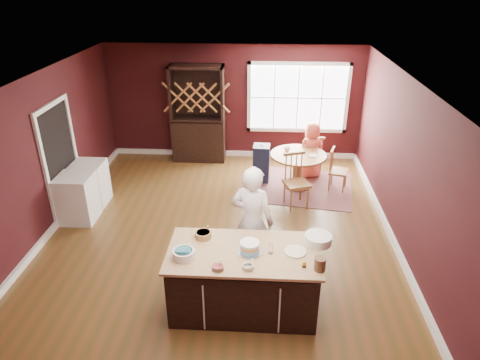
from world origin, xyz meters
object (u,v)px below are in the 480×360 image
chair_north (314,153)px  dryer (90,183)px  hutch (198,114)px  chair_east (339,170)px  washer (77,198)px  chair_south (297,181)px  baker (252,221)px  high_chair (261,163)px  layer_cake (250,247)px  kitchen_island (243,281)px  toddler (263,144)px  dining_table (298,164)px  seated_woman (311,150)px

chair_north → dryer: 4.82m
chair_north → hutch: (-2.69, 0.59, 0.68)m
chair_east → washer: (-4.94, -1.51, -0.01)m
chair_east → chair_south: bearing=147.5°
baker → high_chair: 3.18m
high_chair → dryer: size_ratio=0.99×
chair_south → washer: size_ratio=1.22×
chair_north → dryer: chair_north is taller
chair_south → dryer: chair_south is taller
layer_cake → kitchen_island: bearing=-177.8°
hutch → baker: bearing=-71.6°
high_chair → washer: washer is taller
toddler → kitchen_island: bearing=-92.8°
high_chair → hutch: 2.01m
dining_table → seated_woman: 0.62m
baker → dryer: bearing=-14.3°
chair_south → high_chair: (-0.69, 1.09, -0.11)m
kitchen_island → seated_woman: size_ratio=1.57×
hutch → dining_table: bearing=-30.7°
chair_east → high_chair: (-1.61, 0.32, -0.03)m
hutch → chair_north: bearing=-12.3°
baker → chair_south: size_ratio=1.63×
kitchen_island → chair_east: 4.04m
seated_woman → toddler: 1.10m
chair_east → chair_north: chair_north is taller
baker → washer: 3.51m
high_chair → washer: size_ratio=0.97×
baker → washer: size_ratio=1.98×
chair_south → hutch: hutch is taller
washer → high_chair: bearing=28.8°
washer → dining_table: bearing=21.2°
hutch → dryer: bearing=-128.3°
layer_cake → washer: (-3.22, 2.11, -0.55)m
dining_table → chair_north: chair_north is taller
baker → kitchen_island: bearing=100.7°
baker → layer_cake: 0.81m
hutch → washer: size_ratio=2.56×
layer_cake → seated_woman: (1.20, 4.22, -0.36)m
chair_north → chair_south: bearing=69.1°
baker → chair_north: 3.90m
seated_woman → washer: 4.90m
chair_north → toddler: (-1.16, -0.42, 0.35)m
seated_woman → hutch: size_ratio=0.56×
kitchen_island → hutch: 5.27m
baker → washer: bearing=-5.2°
chair_east → washer: bearing=124.6°
toddler → washer: (-3.35, -1.94, -0.37)m
baker → hutch: size_ratio=0.77×
kitchen_island → baker: bearing=83.9°
chair_east → toddler: (-1.60, 0.43, 0.35)m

